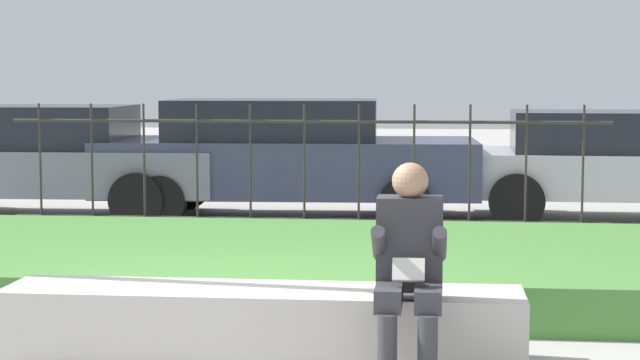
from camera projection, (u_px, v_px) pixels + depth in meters
name	position (u px, v px, depth m)	size (l,w,h in m)	color
ground_plane	(220.00, 359.00, 6.59)	(60.00, 60.00, 0.00)	#B2AFA8
stone_bench	(262.00, 328.00, 6.55)	(3.18, 0.60, 0.45)	beige
person_seated_reader	(409.00, 263.00, 6.08)	(0.42, 0.73, 1.24)	black
grass_berm	(276.00, 265.00, 8.89)	(8.08, 3.28, 0.34)	#4C893D
iron_fence	(304.00, 173.00, 10.81)	(6.08, 0.03, 1.46)	#332D28
car_parked_right	(616.00, 162.00, 12.89)	(4.13, 2.05, 1.33)	#B7B7BC
car_parked_left	(38.00, 158.00, 13.27)	(4.56, 2.05, 1.38)	slate
car_parked_center	(285.00, 156.00, 13.10)	(4.65, 2.08, 1.46)	#383D56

